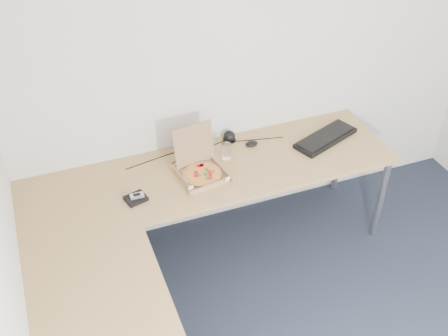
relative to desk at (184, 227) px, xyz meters
name	(u,v)px	position (x,y,z in m)	size (l,w,h in m)	color
room_shell	(421,232)	(0.82, -0.97, 0.55)	(3.50, 3.50, 2.50)	silver
desk	(184,227)	(0.00, 0.00, 0.00)	(2.50, 2.20, 0.73)	tan
pizza_box	(201,171)	(0.25, 0.40, 0.06)	(0.28, 0.33, 0.29)	#A97D54
drinking_glass	(227,151)	(0.47, 0.52, 0.09)	(0.07, 0.07, 0.12)	white
keyboard	(326,138)	(1.21, 0.47, 0.05)	(0.50, 0.18, 0.03)	black
mouse	(251,144)	(0.69, 0.59, 0.05)	(0.09, 0.06, 0.03)	black
wallet	(136,198)	(-0.21, 0.31, 0.04)	(0.13, 0.11, 0.02)	black
phone	(137,196)	(-0.20, 0.31, 0.06)	(0.08, 0.04, 0.02)	#B2B5BA
dome_speaker	(229,136)	(0.57, 0.71, 0.07)	(0.10, 0.10, 0.08)	black
cable_bundle	(202,150)	(0.35, 0.66, 0.03)	(0.55, 0.04, 0.01)	black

